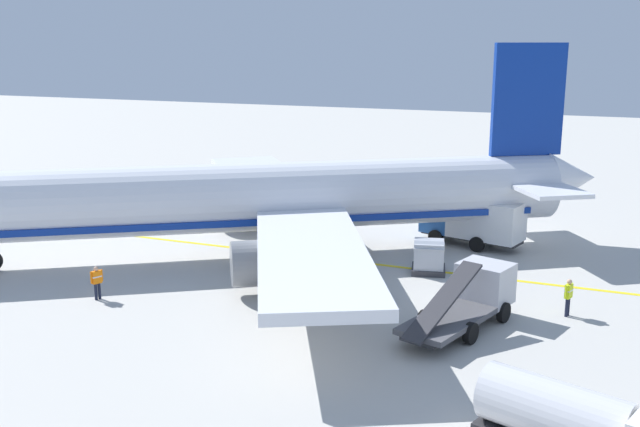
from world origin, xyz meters
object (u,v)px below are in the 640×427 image
(airliner_foreground, at_px, (257,199))
(service_truck_catering, at_px, (592,427))
(crew_loader_left, at_px, (568,294))
(service_truck_fuel, at_px, (473,220))
(cargo_container_near, at_px, (429,257))
(crew_marshaller, at_px, (97,280))
(service_truck_baggage, at_px, (471,297))

(airliner_foreground, bearing_deg, service_truck_catering, -130.37)
(airliner_foreground, height_order, crew_loader_left, airliner_foreground)
(service_truck_fuel, distance_m, service_truck_catering, 23.74)
(service_truck_fuel, bearing_deg, cargo_container_near, 169.11)
(service_truck_catering, height_order, crew_marshaller, service_truck_catering)
(service_truck_fuel, xyz_separation_m, crew_loader_left, (-10.05, -6.07, -0.56))
(cargo_container_near, distance_m, crew_loader_left, 8.23)
(service_truck_baggage, height_order, crew_loader_left, service_truck_baggage)
(service_truck_baggage, height_order, cargo_container_near, service_truck_baggage)
(cargo_container_near, xyz_separation_m, crew_loader_left, (-3.88, -7.26, 0.16))
(service_truck_fuel, height_order, service_truck_catering, service_truck_fuel)
(service_truck_baggage, height_order, crew_marshaller, service_truck_baggage)
(service_truck_catering, bearing_deg, airliner_foreground, 49.63)
(service_truck_baggage, xyz_separation_m, crew_loader_left, (2.37, -3.87, -0.14))
(airliner_foreground, height_order, service_truck_baggage, airliner_foreground)
(service_truck_baggage, xyz_separation_m, crew_marshaller, (-3.71, 16.99, -0.20))
(service_truck_catering, bearing_deg, crew_loader_left, 6.31)
(airliner_foreground, distance_m, service_truck_fuel, 13.02)
(cargo_container_near, height_order, crew_loader_left, cargo_container_near)
(airliner_foreground, distance_m, service_truck_baggage, 14.31)
(airliner_foreground, distance_m, crew_marshaller, 10.25)
(service_truck_fuel, distance_m, service_truck_baggage, 12.62)
(service_truck_fuel, relative_size, service_truck_baggage, 0.88)
(crew_loader_left, bearing_deg, service_truck_catering, -173.69)
(service_truck_fuel, relative_size, crew_marshaller, 3.87)
(service_truck_fuel, relative_size, service_truck_catering, 0.96)
(crew_marshaller, bearing_deg, crew_loader_left, -73.76)
(crew_loader_left, bearing_deg, airliner_foreground, 79.71)
(crew_marshaller, bearing_deg, service_truck_catering, -106.08)
(crew_marshaller, bearing_deg, cargo_container_near, -53.81)
(crew_marshaller, height_order, crew_loader_left, crew_loader_left)
(airliner_foreground, relative_size, service_truck_catering, 5.57)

